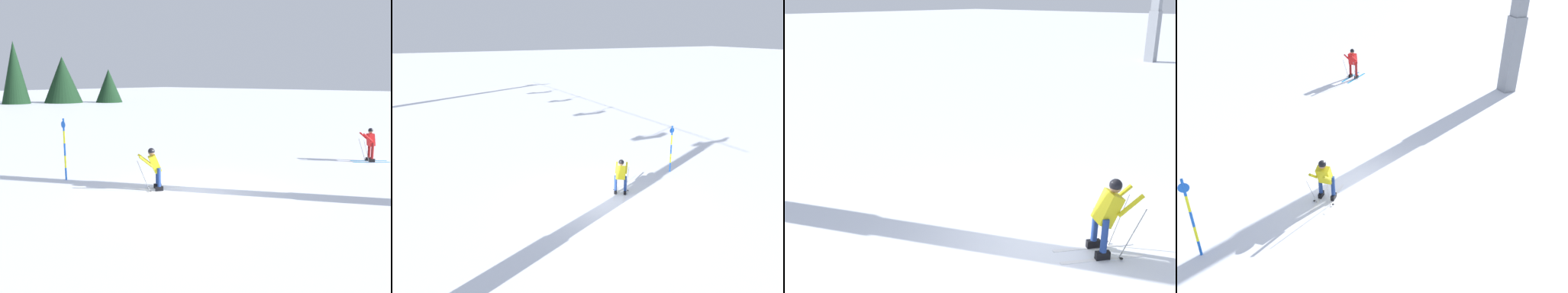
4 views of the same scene
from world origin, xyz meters
The scene contains 3 objects.
ground_plane centered at (0.00, 0.00, 0.00)m, with size 260.00×260.00×0.00m, color white.
skier_carving_main centered at (0.52, -1.26, 0.91)m, with size 1.67×1.42×1.69m.
trail_marker_pole centered at (1.79, -5.09, 1.33)m, with size 0.07×0.28×2.49m.
Camera 2 is at (-14.14, 7.93, 7.21)m, focal length 37.08 mm.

